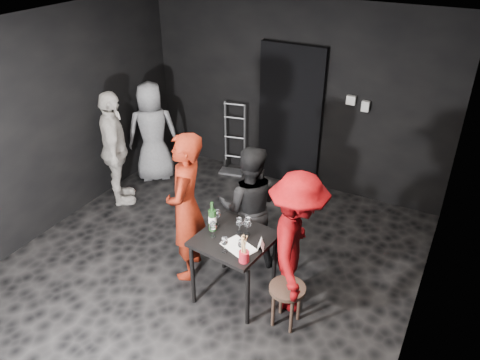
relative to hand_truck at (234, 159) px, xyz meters
The scene contains 26 objects.
floor 2.49m from the hand_truck, 69.44° to the right, with size 4.50×5.00×0.02m, color black.
ceiling 3.52m from the hand_truck, 69.44° to the right, with size 4.50×5.00×0.02m, color silver.
wall_back 1.45m from the hand_truck, 11.35° to the left, with size 4.50×0.04×2.70m, color black.
wall_left 2.93m from the hand_truck, 120.66° to the right, with size 0.04×5.00×2.70m, color black.
wall_right 4.06m from the hand_truck, 36.67° to the right, with size 0.04×5.00×2.70m, color black.
doorway 1.22m from the hand_truck, ahead, with size 0.95×0.10×2.10m, color black.
wallbox_upper 2.13m from the hand_truck, ahead, with size 0.12×0.06×0.12m, color #B7B7B2.
wallbox_lower 2.26m from the hand_truck, ahead, with size 0.10×0.06×0.14m, color #B7B7B2.
hand_truck is the anchor object (origin of this frame).
tasting_table 2.84m from the hand_truck, 61.17° to the right, with size 0.72×0.72×0.75m.
stool 3.28m from the hand_truck, 52.15° to the right, with size 0.36×0.36×0.47m.
server_red 2.59m from the hand_truck, 73.25° to the right, with size 0.73×0.48×1.99m, color maroon.
woman_black 2.27m from the hand_truck, 56.74° to the right, with size 0.71×0.39×1.46m, color black.
man_maroon 3.08m from the hand_truck, 49.53° to the right, with size 1.05×0.49×1.63m, color #720508.
bystander_cream 1.97m from the hand_truck, 122.49° to the right, with size 1.05×0.50×1.79m, color silver.
bystander_grey 1.36m from the hand_truck, 141.58° to the right, with size 0.77×0.42×1.57m, color gray.
tasting_mat 3.01m from the hand_truck, 60.33° to the right, with size 0.33×0.22×0.00m, color white.
wine_glass_a 2.86m from the hand_truck, 65.59° to the right, with size 0.07×0.07×0.20m, color white, non-canonical shape.
wine_glass_b 2.66m from the hand_truck, 65.18° to the right, with size 0.08×0.08×0.20m, color white, non-canonical shape.
wine_glass_c 2.79m from the hand_truck, 60.09° to the right, with size 0.07×0.07×0.19m, color white, non-canonical shape.
wine_glass_d 3.09m from the hand_truck, 62.94° to the right, with size 0.07×0.07×0.18m, color white, non-canonical shape.
wine_glass_e 3.13m from the hand_truck, 59.93° to the right, with size 0.07×0.07×0.18m, color white, non-canonical shape.
wine_glass_f 2.83m from the hand_truck, 58.40° to the right, with size 0.08×0.08×0.22m, color white, non-canonical shape.
wine_bottle 2.75m from the hand_truck, 66.00° to the right, with size 0.08×0.08×0.34m.
breadstick_cup 3.25m from the hand_truck, 59.52° to the right, with size 0.10×0.10×0.31m.
reserved_card 3.04m from the hand_truck, 56.39° to the right, with size 0.07×0.12×0.09m, color white, non-canonical shape.
Camera 1 is at (2.34, -3.49, 3.62)m, focal length 35.00 mm.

